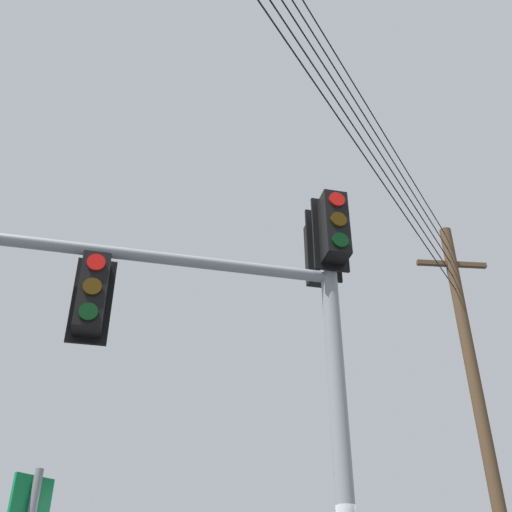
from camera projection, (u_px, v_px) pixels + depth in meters
signal_mast_assembly at (262, 325)px, 6.97m from camera, size 4.34×3.79×6.18m
utility_pole_wooden at (482, 423)px, 13.71m from camera, size 1.61×1.09×10.59m
overhead_wire_span at (288, 10)px, 9.08m from camera, size 1.01×18.07×2.28m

